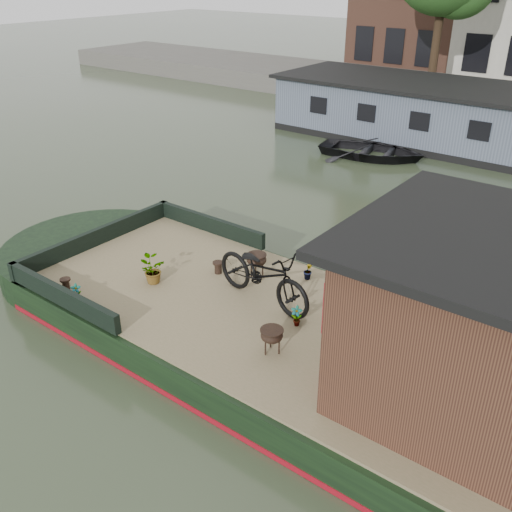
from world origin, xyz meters
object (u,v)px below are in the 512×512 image
Objects in this scene: brazier_front at (272,341)px; dinghy at (372,147)px; cabin at (505,330)px; potted_plant_a at (296,316)px; bicycle at (263,274)px; brazier_rear at (257,264)px.

brazier_front is 0.11× the size of dinghy.
cabin is 3.26m from potted_plant_a.
brazier_rear is (-0.68, 0.70, -0.34)m from bicycle.
dinghy is (-4.32, 11.69, -0.49)m from brazier_front.
cabin is at bearing -0.43° from potted_plant_a.
cabin is 4.87m from brazier_rear.
bicycle is 5.88× the size of potted_plant_a.
cabin reaches higher than brazier_front.
brazier_front is at bearing -82.93° from potted_plant_a.
bicycle is at bearing 132.02° from brazier_front.
dinghy is at bearing 123.87° from cabin.
brazier_front is at bearing -165.10° from cabin.
dinghy is (-2.66, 9.90, -0.50)m from brazier_rear.
cabin reaches higher than dinghy.
potted_plant_a is at bearing -31.73° from brazier_rear.
brazier_front is at bearing -130.26° from bicycle.
dinghy is at bearing 110.29° from brazier_front.
potted_plant_a is (-3.09, 0.02, -1.05)m from cabin.
dinghy is at bearing 111.22° from potted_plant_a.
cabin is 9.27× the size of brazier_rear.
brazier_rear is at bearing 148.27° from potted_plant_a.
cabin is 3.26m from brazier_front.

